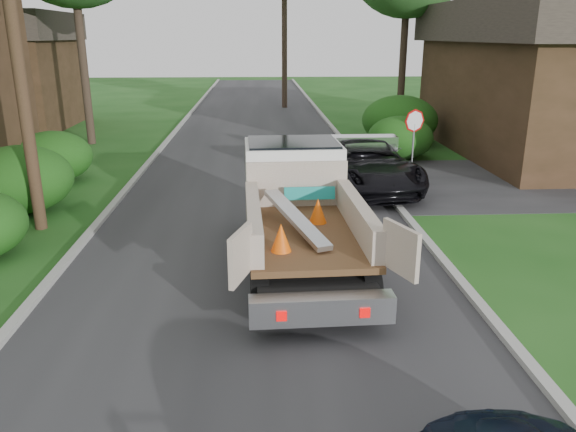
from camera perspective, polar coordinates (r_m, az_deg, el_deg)
The scene contains 13 objects.
ground at distance 10.16m, azimuth -3.41°, elevation -9.96°, with size 120.00×120.00×0.00m, color #1A4A15.
road at distance 19.57m, azimuth -3.35°, elevation 3.85°, with size 8.00×90.00×0.02m, color #28282B.
curb_left at distance 20.00m, azimuth -15.20°, elevation 3.72°, with size 0.20×90.00×0.12m, color #9E9E99.
curb_right at distance 19.96m, azimuth 8.53°, elevation 4.12°, with size 0.20×90.00×0.12m, color #9E9E99.
stop_sign at distance 18.93m, azimuth 12.67°, elevation 8.45°, with size 0.71×0.32×2.48m.
utility_pole at distance 15.05m, azimuth -26.26°, elevation 17.80°, with size 2.42×1.25×10.00m.
house_right at distance 26.40m, azimuth 26.81°, elevation 12.60°, with size 9.72×12.96×6.20m.
hedge_left_b at distance 17.26m, azimuth -25.58°, elevation 3.38°, with size 2.86×2.86×1.87m, color #19410F.
hedge_left_c at distance 20.58m, azimuth -22.79°, elevation 5.59°, with size 2.60×2.60×1.70m, color #19410F.
hedge_right_a at distance 23.04m, azimuth 11.33°, elevation 7.82°, with size 2.60×2.60×1.70m, color #19410F.
hedge_right_b at distance 26.05m, azimuth 11.27°, elevation 9.52°, with size 3.38×3.38×2.21m, color #19410F.
flatbed_truck at distance 12.45m, azimuth 0.97°, elevation 1.78°, with size 2.93×6.32×2.37m.
black_pickup at distance 18.33m, azimuth 7.64°, elevation 5.31°, with size 2.65×5.74×1.60m, color black.
Camera 1 is at (0.11, -8.99, 4.74)m, focal length 35.00 mm.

